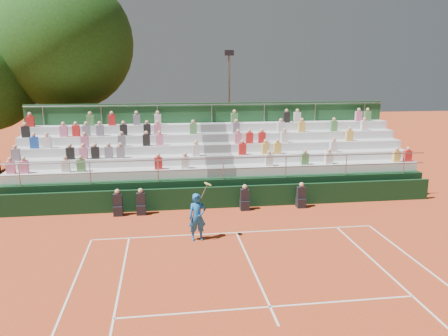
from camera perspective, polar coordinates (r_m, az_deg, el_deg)
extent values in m
plane|color=#BA431F|center=(17.21, 1.63, -8.44)|extent=(90.00, 90.00, 0.00)
cube|color=white|center=(17.21, 1.63, -8.43)|extent=(11.00, 0.06, 0.01)
cube|color=white|center=(14.33, 3.80, -13.03)|extent=(0.06, 6.40, 0.01)
cube|color=white|center=(12.36, 6.04, -17.59)|extent=(8.22, 0.06, 0.01)
cube|color=black|center=(20.04, 0.12, -3.82)|extent=(20.00, 0.15, 1.00)
cube|color=black|center=(19.62, -13.64, -5.42)|extent=(0.40, 0.40, 0.44)
cube|color=black|center=(19.48, -13.72, -4.07)|extent=(0.38, 0.25, 0.55)
sphere|color=tan|center=(19.38, -13.78, -3.00)|extent=(0.22, 0.22, 0.22)
cube|color=black|center=(19.54, -10.75, -5.35)|extent=(0.40, 0.40, 0.44)
cube|color=black|center=(19.40, -10.81, -4.00)|extent=(0.38, 0.25, 0.55)
sphere|color=tan|center=(19.30, -10.85, -2.92)|extent=(0.22, 0.22, 0.22)
cube|color=black|center=(19.83, 2.70, -4.86)|extent=(0.40, 0.40, 0.44)
cube|color=black|center=(19.69, 2.72, -3.53)|extent=(0.38, 0.25, 0.55)
sphere|color=tan|center=(19.59, 2.73, -2.46)|extent=(0.22, 0.22, 0.22)
cube|color=black|center=(20.46, 10.00, -4.48)|extent=(0.40, 0.40, 0.44)
cube|color=black|center=(20.33, 10.05, -3.19)|extent=(0.38, 0.25, 0.55)
sphere|color=tan|center=(20.23, 10.09, -2.16)|extent=(0.22, 0.22, 0.22)
cube|color=black|center=(22.98, -0.96, -1.38)|extent=(20.00, 5.20, 1.20)
cube|color=silver|center=(21.17, -14.93, -0.80)|extent=(9.30, 0.85, 0.42)
cube|color=silver|center=(22.49, 13.22, 0.08)|extent=(9.30, 0.85, 0.42)
cube|color=slate|center=(21.17, -0.42, -0.36)|extent=(1.40, 0.85, 0.42)
cube|color=silver|center=(21.90, -14.74, 0.79)|extent=(9.30, 0.85, 0.42)
cube|color=silver|center=(23.18, 12.53, 1.56)|extent=(9.30, 0.85, 0.42)
cube|color=slate|center=(21.90, -0.71, 1.22)|extent=(1.40, 0.85, 0.42)
cube|color=silver|center=(22.65, -14.56, 2.27)|extent=(9.30, 0.85, 0.42)
cube|color=silver|center=(23.89, 11.88, 2.94)|extent=(9.30, 0.85, 0.42)
cube|color=slate|center=(22.65, -0.99, 2.69)|extent=(1.40, 0.85, 0.42)
cube|color=silver|center=(23.41, -14.39, 3.66)|extent=(9.30, 0.85, 0.42)
cube|color=silver|center=(24.61, 11.26, 4.25)|extent=(9.30, 0.85, 0.42)
cube|color=slate|center=(23.42, -1.24, 4.06)|extent=(1.40, 0.85, 0.42)
cube|color=silver|center=(24.19, -14.23, 4.96)|extent=(9.30, 0.85, 0.42)
cube|color=silver|center=(25.35, 10.67, 5.48)|extent=(9.30, 0.85, 0.42)
cube|color=slate|center=(24.19, -1.49, 5.35)|extent=(1.40, 0.85, 0.42)
cube|color=#1B4724|center=(24.84, -1.61, 3.47)|extent=(20.00, 0.12, 4.40)
cylinder|color=gray|center=(20.15, -0.10, 1.27)|extent=(20.00, 0.05, 0.05)
cylinder|color=gray|center=(24.48, -1.62, 8.29)|extent=(20.00, 0.05, 0.05)
cube|color=pink|center=(21.86, -26.10, 0.05)|extent=(0.36, 0.24, 0.56)
cube|color=pink|center=(21.68, -24.65, 0.10)|extent=(0.36, 0.24, 0.56)
cube|color=silver|center=(21.23, -19.97, 0.25)|extent=(0.36, 0.24, 0.56)
cube|color=#4C8C4C|center=(21.09, -18.16, 0.31)|extent=(0.36, 0.24, 0.56)
cube|color=red|center=(20.75, -8.57, 0.61)|extent=(0.36, 0.24, 0.56)
cube|color=silver|center=(20.77, -5.11, 0.72)|extent=(0.36, 0.24, 0.56)
cube|color=slate|center=(22.57, -25.55, 1.56)|extent=(0.36, 0.24, 0.56)
cube|color=black|center=(21.95, -19.44, 1.80)|extent=(0.36, 0.24, 0.56)
cube|color=pink|center=(21.83, -17.89, 1.86)|extent=(0.36, 0.24, 0.56)
cube|color=black|center=(21.74, -16.46, 1.91)|extent=(0.36, 0.24, 0.56)
cube|color=slate|center=(21.66, -14.82, 1.97)|extent=(0.36, 0.24, 0.56)
cube|color=slate|center=(21.60, -13.35, 2.02)|extent=(0.36, 0.24, 0.56)
cube|color=silver|center=(21.55, -3.67, 2.33)|extent=(0.36, 0.24, 0.56)
cube|color=#1E4CB2|center=(23.12, -23.55, 3.05)|extent=(0.36, 0.24, 0.56)
cube|color=silver|center=(22.97, -22.09, 3.12)|extent=(0.36, 0.24, 0.56)
cube|color=pink|center=(22.60, -17.73, 3.31)|extent=(0.36, 0.24, 0.56)
cube|color=slate|center=(22.36, -13.21, 3.49)|extent=(0.36, 0.24, 0.56)
cube|color=black|center=(22.28, -10.10, 3.60)|extent=(0.36, 0.24, 0.56)
cube|color=pink|center=(22.26, -8.39, 3.65)|extent=(0.36, 0.24, 0.56)
cube|color=black|center=(24.04, -24.49, 4.32)|extent=(0.36, 0.24, 0.56)
cube|color=pink|center=(23.58, -20.19, 4.54)|extent=(0.36, 0.24, 0.56)
cube|color=red|center=(23.46, -18.76, 4.61)|extent=(0.36, 0.24, 0.56)
cube|color=slate|center=(23.37, -17.52, 4.67)|extent=(0.36, 0.24, 0.56)
cube|color=slate|center=(23.27, -15.89, 4.74)|extent=(0.36, 0.24, 0.56)
cube|color=black|center=(23.13, -12.98, 4.86)|extent=(0.36, 0.24, 0.56)
cube|color=black|center=(23.06, -10.01, 4.96)|extent=(0.36, 0.24, 0.56)
cube|color=pink|center=(23.04, -8.66, 5.01)|extent=(0.36, 0.24, 0.56)
cube|color=#4C8C4C|center=(23.09, -4.04, 5.14)|extent=(0.36, 0.24, 0.56)
cube|color=red|center=(24.79, -23.98, 5.58)|extent=(0.36, 0.24, 0.56)
cube|color=#4C8C4C|center=(24.14, -17.06, 5.95)|extent=(0.36, 0.24, 0.56)
cube|color=red|center=(23.99, -14.43, 6.07)|extent=(0.36, 0.24, 0.56)
cube|color=slate|center=(23.87, -11.34, 6.19)|extent=(0.36, 0.24, 0.56)
cube|color=silver|center=(23.83, -8.65, 6.29)|extent=(0.36, 0.24, 0.56)
cube|color=silver|center=(21.35, 5.90, 1.03)|extent=(0.36, 0.24, 0.56)
cube|color=#4C8C4C|center=(21.84, 10.49, 1.16)|extent=(0.36, 0.24, 0.56)
cube|color=silver|center=(22.26, 13.51, 1.23)|extent=(0.36, 0.24, 0.56)
cube|color=gold|center=(23.80, 21.59, 1.42)|extent=(0.36, 0.24, 0.56)
cube|color=red|center=(24.10, 22.85, 1.44)|extent=(0.36, 0.24, 0.56)
cube|color=red|center=(21.84, 2.41, 2.48)|extent=(0.36, 0.24, 0.56)
cube|color=gold|center=(22.08, 5.45, 2.55)|extent=(0.36, 0.24, 0.56)
cube|color=gold|center=(22.23, 6.99, 2.58)|extent=(0.36, 0.24, 0.56)
cube|color=silver|center=(23.17, 14.11, 2.70)|extent=(0.36, 0.24, 0.56)
cube|color=pink|center=(22.58, 1.83, 3.91)|extent=(0.36, 0.24, 0.56)
cube|color=red|center=(22.69, 3.34, 3.94)|extent=(0.36, 0.24, 0.56)
cube|color=red|center=(22.83, 4.98, 3.97)|extent=(0.36, 0.24, 0.56)
cube|color=silver|center=(23.13, 7.89, 4.01)|extent=(0.36, 0.24, 0.56)
cube|color=gold|center=(24.34, 16.04, 4.07)|extent=(0.36, 0.24, 0.56)
cube|color=slate|center=(23.36, 1.60, 5.26)|extent=(0.36, 0.24, 0.56)
cube|color=silver|center=(23.88, 7.43, 5.32)|extent=(0.36, 0.24, 0.56)
cube|color=gold|center=(24.22, 10.11, 5.33)|extent=(0.36, 0.24, 0.56)
cube|color=#4C8C4C|center=(24.84, 14.12, 5.33)|extent=(0.36, 0.24, 0.56)
cube|color=silver|center=(25.56, 17.84, 5.30)|extent=(0.36, 0.24, 0.56)
cube|color=#4C8C4C|center=(24.15, 1.36, 6.51)|extent=(0.36, 0.24, 0.56)
cube|color=black|center=(24.79, 8.15, 6.55)|extent=(0.36, 0.24, 0.56)
cube|color=silver|center=(24.97, 9.54, 6.55)|extent=(0.36, 0.24, 0.56)
cube|color=pink|center=(26.28, 17.17, 6.47)|extent=(0.36, 0.24, 0.56)
cube|color=#4C8C4C|center=(26.51, 18.21, 6.45)|extent=(0.36, 0.24, 0.56)
imported|color=#175FAC|center=(16.24, -3.51, -6.42)|extent=(0.70, 0.51, 1.79)
cylinder|color=gray|center=(15.97, -2.66, -3.15)|extent=(0.26, 0.03, 0.51)
cylinder|color=#E5D866|center=(15.91, -2.13, -2.09)|extent=(0.26, 0.28, 0.14)
cylinder|color=#352113|center=(29.19, -19.25, 4.29)|extent=(0.50, 0.50, 4.52)
sphere|color=#12360E|center=(28.96, -20.08, 15.14)|extent=(8.14, 8.14, 8.14)
cylinder|color=gray|center=(29.69, 0.66, 7.63)|extent=(0.16, 0.16, 7.08)
cube|color=black|center=(29.58, 0.68, 14.82)|extent=(0.60, 0.25, 0.35)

